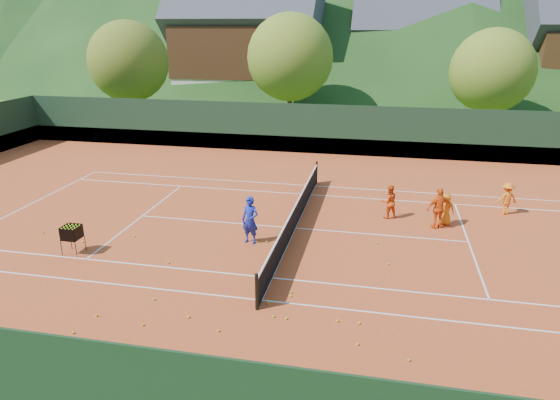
% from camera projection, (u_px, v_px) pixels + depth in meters
% --- Properties ---
extents(ground, '(400.00, 400.00, 0.00)m').
position_uv_depth(ground, '(295.00, 229.00, 19.34)').
color(ground, '#325119').
rests_on(ground, ground).
extents(clay_court, '(40.00, 24.00, 0.02)m').
position_uv_depth(clay_court, '(295.00, 228.00, 19.33)').
color(clay_court, '#B6441D').
rests_on(clay_court, ground).
extents(coach, '(0.71, 0.54, 1.74)m').
position_uv_depth(coach, '(250.00, 220.00, 17.77)').
color(coach, '#1827A1').
rests_on(coach, clay_court).
extents(student_a, '(0.83, 0.74, 1.39)m').
position_uv_depth(student_a, '(389.00, 202.00, 20.15)').
color(student_a, '#ED5315').
rests_on(student_a, clay_court).
extents(student_b, '(1.03, 0.74, 1.62)m').
position_uv_depth(student_b, '(439.00, 208.00, 19.07)').
color(student_b, orange).
rests_on(student_b, clay_court).
extents(student_c, '(0.70, 0.54, 1.28)m').
position_uv_depth(student_c, '(446.00, 209.00, 19.48)').
color(student_c, orange).
rests_on(student_c, clay_court).
extents(student_d, '(0.99, 0.76, 1.36)m').
position_uv_depth(student_d, '(507.00, 199.00, 20.56)').
color(student_d, orange).
rests_on(student_d, clay_court).
extents(tennis_ball_0, '(0.07, 0.07, 0.07)m').
position_uv_depth(tennis_ball_0, '(388.00, 264.00, 16.36)').
color(tennis_ball_0, '#C4D523').
rests_on(tennis_ball_0, clay_court).
extents(tennis_ball_2, '(0.07, 0.07, 0.07)m').
position_uv_depth(tennis_ball_2, '(73.00, 333.00, 12.71)').
color(tennis_ball_2, '#C4D523').
rests_on(tennis_ball_2, clay_court).
extents(tennis_ball_3, '(0.07, 0.07, 0.07)m').
position_uv_depth(tennis_ball_3, '(286.00, 318.00, 13.33)').
color(tennis_ball_3, '#C4D523').
rests_on(tennis_ball_3, clay_court).
extents(tennis_ball_4, '(0.07, 0.07, 0.07)m').
position_uv_depth(tennis_ball_4, '(358.00, 344.00, 12.24)').
color(tennis_ball_4, '#C4D523').
rests_on(tennis_ball_4, clay_court).
extents(tennis_ball_5, '(0.07, 0.07, 0.07)m').
position_uv_depth(tennis_ball_5, '(377.00, 243.00, 17.95)').
color(tennis_ball_5, '#C4D523').
rests_on(tennis_ball_5, clay_court).
extents(tennis_ball_7, '(0.07, 0.07, 0.07)m').
position_uv_depth(tennis_ball_7, '(143.00, 325.00, 13.04)').
color(tennis_ball_7, '#C4D523').
rests_on(tennis_ball_7, clay_court).
extents(tennis_ball_8, '(0.07, 0.07, 0.07)m').
position_uv_depth(tennis_ball_8, '(154.00, 299.00, 14.25)').
color(tennis_ball_8, '#C4D523').
rests_on(tennis_ball_8, clay_court).
extents(tennis_ball_10, '(0.07, 0.07, 0.07)m').
position_uv_depth(tennis_ball_10, '(97.00, 315.00, 13.46)').
color(tennis_ball_10, '#C4D523').
rests_on(tennis_ball_10, clay_court).
extents(tennis_ball_11, '(0.07, 0.07, 0.07)m').
position_uv_depth(tennis_ball_11, '(186.00, 376.00, 11.13)').
color(tennis_ball_11, '#C4D523').
rests_on(tennis_ball_11, clay_court).
extents(tennis_ball_12, '(0.07, 0.07, 0.07)m').
position_uv_depth(tennis_ball_12, '(218.00, 331.00, 12.79)').
color(tennis_ball_12, '#C4D523').
rests_on(tennis_ball_12, clay_court).
extents(tennis_ball_13, '(0.07, 0.07, 0.07)m').
position_uv_depth(tennis_ball_13, '(337.00, 321.00, 13.21)').
color(tennis_ball_13, '#C4D523').
rests_on(tennis_ball_13, clay_court).
extents(tennis_ball_14, '(0.07, 0.07, 0.07)m').
position_uv_depth(tennis_ball_14, '(359.00, 323.00, 13.12)').
color(tennis_ball_14, '#C4D523').
rests_on(tennis_ball_14, clay_court).
extents(tennis_ball_15, '(0.07, 0.07, 0.07)m').
position_uv_depth(tennis_ball_15, '(291.00, 292.00, 14.63)').
color(tennis_ball_15, '#C4D523').
rests_on(tennis_ball_15, clay_court).
extents(tennis_ball_16, '(0.07, 0.07, 0.07)m').
position_uv_depth(tennis_ball_16, '(271.00, 373.00, 11.24)').
color(tennis_ball_16, '#C4D523').
rests_on(tennis_ball_16, clay_court).
extents(tennis_ball_17, '(0.07, 0.07, 0.07)m').
position_uv_depth(tennis_ball_17, '(168.00, 263.00, 16.43)').
color(tennis_ball_17, '#C4D523').
rests_on(tennis_ball_17, clay_court).
extents(tennis_ball_18, '(0.07, 0.07, 0.07)m').
position_uv_depth(tennis_ball_18, '(276.00, 252.00, 17.20)').
color(tennis_ball_18, '#C4D523').
rests_on(tennis_ball_18, clay_court).
extents(tennis_ball_19, '(0.07, 0.07, 0.07)m').
position_uv_depth(tennis_ball_19, '(83.00, 242.00, 18.03)').
color(tennis_ball_19, '#C4D523').
rests_on(tennis_ball_19, clay_court).
extents(tennis_ball_20, '(0.07, 0.07, 0.07)m').
position_uv_depth(tennis_ball_20, '(189.00, 317.00, 13.39)').
color(tennis_ball_20, '#C4D523').
rests_on(tennis_ball_20, clay_court).
extents(tennis_ball_21, '(0.07, 0.07, 0.07)m').
position_uv_depth(tennis_ball_21, '(409.00, 360.00, 11.67)').
color(tennis_ball_21, '#C4D523').
rests_on(tennis_ball_21, clay_court).
extents(tennis_ball_22, '(0.07, 0.07, 0.07)m').
position_uv_depth(tennis_ball_22, '(267.00, 242.00, 18.02)').
color(tennis_ball_22, '#C4D523').
rests_on(tennis_ball_22, clay_court).
extents(tennis_ball_23, '(0.07, 0.07, 0.07)m').
position_uv_depth(tennis_ball_23, '(135.00, 236.00, 18.53)').
color(tennis_ball_23, '#C4D523').
rests_on(tennis_ball_23, clay_court).
extents(tennis_ball_24, '(0.07, 0.07, 0.07)m').
position_uv_depth(tennis_ball_24, '(268.00, 303.00, 14.05)').
color(tennis_ball_24, '#C4D523').
rests_on(tennis_ball_24, clay_court).
extents(tennis_ball_25, '(0.07, 0.07, 0.07)m').
position_uv_depth(tennis_ball_25, '(43.00, 232.00, 18.84)').
color(tennis_ball_25, '#C4D523').
rests_on(tennis_ball_25, clay_court).
extents(tennis_ball_26, '(0.07, 0.07, 0.07)m').
position_uv_depth(tennis_ball_26, '(291.00, 296.00, 14.45)').
color(tennis_ball_26, '#C4D523').
rests_on(tennis_ball_26, clay_court).
extents(tennis_ball_27, '(0.07, 0.07, 0.07)m').
position_uv_depth(tennis_ball_27, '(274.00, 316.00, 13.42)').
color(tennis_ball_27, '#C4D523').
rests_on(tennis_ball_27, clay_court).
extents(court_lines, '(23.83, 11.03, 0.00)m').
position_uv_depth(court_lines, '(295.00, 228.00, 19.33)').
color(court_lines, silver).
rests_on(court_lines, clay_court).
extents(tennis_net, '(0.10, 12.07, 1.10)m').
position_uv_depth(tennis_net, '(295.00, 216.00, 19.16)').
color(tennis_net, black).
rests_on(tennis_net, clay_court).
extents(perimeter_fence, '(40.40, 24.24, 3.00)m').
position_uv_depth(perimeter_fence, '(295.00, 198.00, 18.92)').
color(perimeter_fence, black).
rests_on(perimeter_fence, clay_court).
extents(ball_hopper, '(0.57, 0.57, 1.00)m').
position_uv_depth(ball_hopper, '(72.00, 233.00, 16.98)').
color(ball_hopper, black).
rests_on(ball_hopper, clay_court).
extents(chalet_left, '(13.80, 9.93, 12.92)m').
position_uv_depth(chalet_left, '(247.00, 45.00, 47.09)').
color(chalet_left, beige).
rests_on(chalet_left, ground).
extents(chalet_mid, '(12.65, 8.82, 11.45)m').
position_uv_depth(chalet_mid, '(419.00, 52.00, 47.93)').
color(chalet_mid, beige).
rests_on(chalet_mid, ground).
extents(tree_a, '(6.00, 6.00, 7.88)m').
position_uv_depth(tree_a, '(128.00, 61.00, 37.42)').
color(tree_a, '#3C2718').
rests_on(tree_a, ground).
extents(tree_b, '(6.40, 6.40, 8.40)m').
position_uv_depth(tree_b, '(290.00, 57.00, 36.85)').
color(tree_b, '#3E2819').
rests_on(tree_b, ground).
extents(tree_c, '(5.60, 5.60, 7.35)m').
position_uv_depth(tree_c, '(492.00, 71.00, 33.45)').
color(tree_c, '#3E2619').
rests_on(tree_c, ground).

